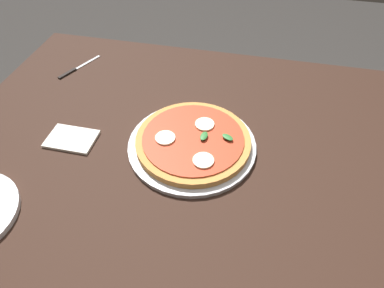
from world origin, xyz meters
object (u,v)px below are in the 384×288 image
at_px(pizza, 193,140).
at_px(knife, 75,70).
at_px(serving_tray, 192,145).
at_px(napkin, 72,139).
at_px(dining_table, 233,177).

xyz_separation_m(pizza, knife, (0.48, -0.27, -0.02)).
relative_size(serving_tray, napkin, 2.61).
height_order(dining_table, pizza, pizza).
distance_m(pizza, napkin, 0.33).
distance_m(pizza, knife, 0.55).
bearing_deg(pizza, knife, -29.31).
xyz_separation_m(dining_table, serving_tray, (0.12, -0.01, 0.09)).
xyz_separation_m(napkin, knife, (0.15, -0.32, -0.00)).
distance_m(dining_table, pizza, 0.16).
height_order(dining_table, knife, knife).
bearing_deg(pizza, serving_tray, 22.31).
relative_size(dining_table, knife, 9.48).
height_order(serving_tray, knife, serving_tray).
distance_m(serving_tray, knife, 0.54).
height_order(dining_table, napkin, napkin).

